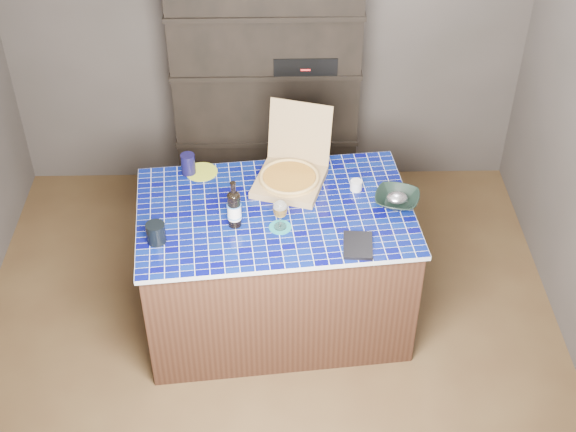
{
  "coord_description": "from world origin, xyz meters",
  "views": [
    {
      "loc": [
        0.05,
        -3.13,
        3.57
      ],
      "look_at": [
        0.11,
        0.0,
        1.01
      ],
      "focal_mm": 50.0,
      "sensor_mm": 36.0,
      "label": 1
    }
  ],
  "objects_px": {
    "kitchen_island": "(276,265)",
    "pizza_box": "(290,175)",
    "dvd_case": "(358,245)",
    "bowl": "(397,199)",
    "mead_bottle": "(234,208)",
    "wine_glass": "(280,209)"
  },
  "relations": [
    {
      "from": "mead_bottle",
      "to": "bowl",
      "type": "relative_size",
      "value": 1.17
    },
    {
      "from": "mead_bottle",
      "to": "bowl",
      "type": "xyz_separation_m",
      "value": [
        0.89,
        0.16,
        -0.08
      ]
    },
    {
      "from": "kitchen_island",
      "to": "mead_bottle",
      "type": "xyz_separation_m",
      "value": [
        -0.21,
        -0.12,
        0.52
      ]
    },
    {
      "from": "dvd_case",
      "to": "bowl",
      "type": "bearing_deg",
      "value": 60.04
    },
    {
      "from": "kitchen_island",
      "to": "pizza_box",
      "type": "height_order",
      "value": "pizza_box"
    },
    {
      "from": "kitchen_island",
      "to": "bowl",
      "type": "relative_size",
      "value": 6.56
    },
    {
      "from": "wine_glass",
      "to": "pizza_box",
      "type": "bearing_deg",
      "value": 80.95
    },
    {
      "from": "mead_bottle",
      "to": "wine_glass",
      "type": "height_order",
      "value": "mead_bottle"
    },
    {
      "from": "kitchen_island",
      "to": "dvd_case",
      "type": "height_order",
      "value": "dvd_case"
    },
    {
      "from": "mead_bottle",
      "to": "dvd_case",
      "type": "xyz_separation_m",
      "value": [
        0.64,
        -0.19,
        -0.1
      ]
    },
    {
      "from": "kitchen_island",
      "to": "bowl",
      "type": "distance_m",
      "value": 0.81
    },
    {
      "from": "kitchen_island",
      "to": "mead_bottle",
      "type": "height_order",
      "value": "mead_bottle"
    },
    {
      "from": "kitchen_island",
      "to": "pizza_box",
      "type": "distance_m",
      "value": 0.54
    },
    {
      "from": "pizza_box",
      "to": "dvd_case",
      "type": "distance_m",
      "value": 0.65
    },
    {
      "from": "kitchen_island",
      "to": "dvd_case",
      "type": "relative_size",
      "value": 7.54
    },
    {
      "from": "kitchen_island",
      "to": "wine_glass",
      "type": "relative_size",
      "value": 9.09
    },
    {
      "from": "wine_glass",
      "to": "kitchen_island",
      "type": "bearing_deg",
      "value": 100.27
    },
    {
      "from": "mead_bottle",
      "to": "wine_glass",
      "type": "xyz_separation_m",
      "value": [
        0.24,
        -0.03,
        0.01
      ]
    },
    {
      "from": "pizza_box",
      "to": "mead_bottle",
      "type": "height_order",
      "value": "pizza_box"
    },
    {
      "from": "wine_glass",
      "to": "dvd_case",
      "type": "distance_m",
      "value": 0.45
    },
    {
      "from": "bowl",
      "to": "pizza_box",
      "type": "bearing_deg",
      "value": 160.75
    },
    {
      "from": "wine_glass",
      "to": "bowl",
      "type": "bearing_deg",
      "value": 16.77
    }
  ]
}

